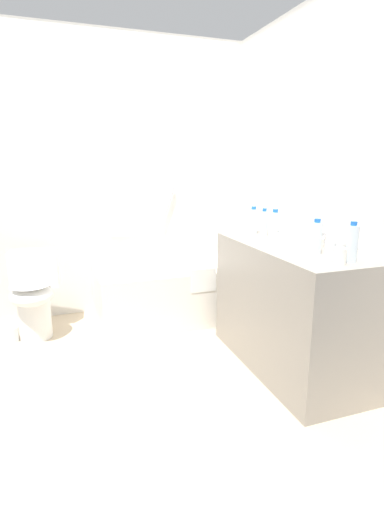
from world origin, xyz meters
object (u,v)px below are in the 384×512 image
(sink_basin, at_px, (298,241))
(water_bottle_3, at_px, (264,223))
(toilet_paper_roll, at_px, (11,334))
(drinking_glass_2, at_px, (330,251))
(water_bottle_2, at_px, (316,237))
(sink_faucet, at_px, (322,238))
(water_bottle_0, at_px, (253,221))
(drinking_glass_1, at_px, (273,235))
(toilet, at_px, (34,294))
(water_bottle_1, at_px, (275,225))
(bathtub, at_px, (175,289))
(drinking_glass_0, at_px, (338,250))
(drinking_glass_3, at_px, (340,256))
(water_bottle_4, at_px, (352,243))

(sink_basin, xyz_separation_m, water_bottle_3, (-0.02, 0.41, 0.06))
(toilet_paper_roll, bearing_deg, drinking_glass_2, -38.36)
(sink_basin, height_order, water_bottle_2, water_bottle_2)
(sink_faucet, distance_m, water_bottle_0, 0.58)
(water_bottle_2, xyz_separation_m, drinking_glass_1, (-0.04, 0.43, -0.06))
(toilet, bearing_deg, water_bottle_0, 75.11)
(water_bottle_3, bearing_deg, sink_basin, -86.83)
(water_bottle_1, relative_size, toilet_paper_roll, 1.75)
(toilet, distance_m, drinking_glass_2, 2.31)
(water_bottle_1, xyz_separation_m, drinking_glass_2, (-0.05, -0.68, -0.05))
(water_bottle_0, relative_size, water_bottle_2, 0.99)
(drinking_glass_1, xyz_separation_m, drinking_glass_2, (0.02, -0.59, 0.01))
(bathtub, height_order, sink_basin, bathtub)
(toilet, bearing_deg, bathtub, 96.25)
(bathtub, relative_size, water_bottle_1, 6.79)
(drinking_glass_0, xyz_separation_m, drinking_glass_3, (-0.10, -0.13, -0.00))
(water_bottle_4, relative_size, drinking_glass_3, 2.57)
(toilet, bearing_deg, drinking_glass_2, 52.89)
(water_bottle_0, bearing_deg, drinking_glass_0, -84.72)
(toilet_paper_roll, bearing_deg, water_bottle_2, -34.95)
(bathtub, bearing_deg, water_bottle_1, -59.77)
(sink_faucet, distance_m, drinking_glass_2, 0.45)
(drinking_glass_1, xyz_separation_m, drinking_glass_3, (-0.00, -0.69, 0.00))
(bathtub, height_order, drinking_glass_1, bathtub)
(sink_basin, distance_m, drinking_glass_0, 0.36)
(bathtub, height_order, drinking_glass_2, bathtub)
(water_bottle_4, xyz_separation_m, drinking_glass_0, (0.01, 0.12, -0.06))
(water_bottle_0, distance_m, drinking_glass_1, 0.32)
(water_bottle_1, xyz_separation_m, drinking_glass_3, (-0.07, -0.78, -0.05))
(bathtub, bearing_deg, drinking_glass_2, -73.70)
(toilet, xyz_separation_m, water_bottle_1, (1.70, -0.84, 0.60))
(sink_basin, distance_m, water_bottle_0, 0.53)
(bathtub, distance_m, drinking_glass_0, 1.72)
(toilet, height_order, water_bottle_0, water_bottle_0)
(water_bottle_4, bearing_deg, toilet_paper_roll, 140.93)
(toilet, height_order, water_bottle_1, water_bottle_1)
(sink_basin, xyz_separation_m, toilet_paper_roll, (-1.89, 1.08, -0.84))
(water_bottle_1, bearing_deg, drinking_glass_1, -125.73)
(bathtub, xyz_separation_m, water_bottle_1, (0.50, -0.86, 0.69))
(toilet, height_order, water_bottle_3, water_bottle_3)
(toilet, height_order, toilet_paper_roll, toilet)
(bathtub, relative_size, toilet_paper_roll, 11.87)
(drinking_glass_3, distance_m, toilet_paper_roll, 2.55)
(drinking_glass_3, height_order, toilet_paper_roll, drinking_glass_3)
(water_bottle_1, bearing_deg, toilet, 153.83)
(water_bottle_4, bearing_deg, water_bottle_3, 92.60)
(water_bottle_4, xyz_separation_m, toilet_paper_roll, (-1.91, 1.55, -0.91))
(water_bottle_3, distance_m, toilet_paper_roll, 2.18)
(sink_faucet, height_order, water_bottle_1, water_bottle_1)
(sink_basin, height_order, water_bottle_1, water_bottle_1)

